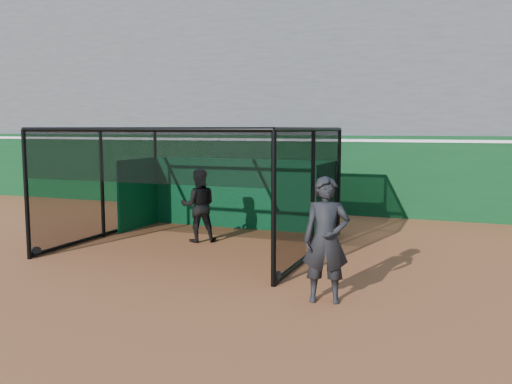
% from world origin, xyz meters
% --- Properties ---
extents(ground, '(120.00, 120.00, 0.00)m').
position_xyz_m(ground, '(0.00, 0.00, 0.00)').
color(ground, brown).
rests_on(ground, ground).
extents(outfield_wall, '(50.00, 0.50, 2.50)m').
position_xyz_m(outfield_wall, '(0.00, 8.50, 1.29)').
color(outfield_wall, '#0A3716').
rests_on(outfield_wall, ground).
extents(grandstand, '(50.00, 7.85, 8.95)m').
position_xyz_m(grandstand, '(0.00, 12.27, 4.48)').
color(grandstand, '#4C4C4F').
rests_on(grandstand, ground).
extents(batting_cage, '(5.52, 5.09, 2.70)m').
position_xyz_m(batting_cage, '(-0.81, 2.66, 1.35)').
color(batting_cage, black).
rests_on(batting_cage, ground).
extents(batter, '(1.07, 1.00, 1.75)m').
position_xyz_m(batter, '(-1.03, 3.03, 0.88)').
color(batter, black).
rests_on(batter, ground).
extents(on_deck_player, '(0.82, 0.65, 1.98)m').
position_xyz_m(on_deck_player, '(2.94, -0.33, 0.99)').
color(on_deck_player, black).
rests_on(on_deck_player, ground).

